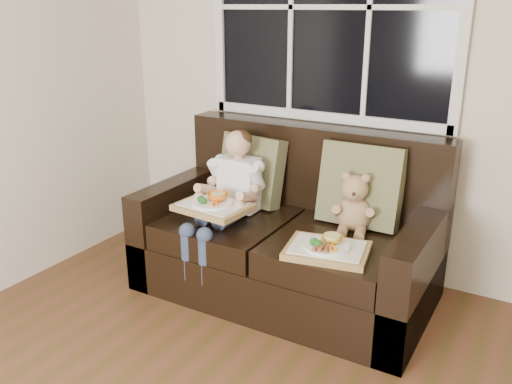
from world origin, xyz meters
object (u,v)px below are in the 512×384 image
Objects in this scene: child at (231,188)px; tray_right at (327,249)px; loveseat at (290,241)px; teddy_bear at (354,207)px; tray_left at (213,205)px.

child reaches higher than tray_right.
teddy_bear is (0.37, 0.04, 0.28)m from loveseat.
teddy_bear is 0.80m from tray_left.
child reaches higher than tray_left.
teddy_bear is at bearing 5.92° from loveseat.
loveseat is at bearing 171.81° from teddy_bear.
loveseat reaches higher than tray_right.
loveseat reaches higher than teddy_bear.
teddy_bear is at bearing 30.01° from tray_left.
tray_right is at bearing -104.46° from teddy_bear.
child is at bearing 94.40° from tray_left.
tray_right is (-0.00, -0.36, -0.11)m from teddy_bear.
loveseat is 0.47m from teddy_bear.
child is 0.74m from teddy_bear.
loveseat is 4.81× the size of teddy_bear.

